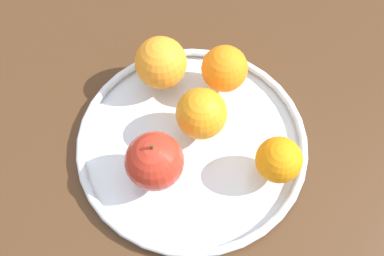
{
  "coord_description": "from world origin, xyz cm",
  "views": [
    {
      "loc": [
        -5.52,
        -27.01,
        54.96
      ],
      "look_at": [
        0.0,
        0.0,
        4.8
      ],
      "focal_mm": 38.08,
      "sensor_mm": 36.0,
      "label": 1
    }
  ],
  "objects_px": {
    "apple": "(154,161)",
    "orange_back_right": "(201,114)",
    "fruit_bowl": "(192,141)",
    "orange_front_right": "(225,69)",
    "orange_front_left": "(161,63)",
    "orange_center": "(279,160)"
  },
  "relations": [
    {
      "from": "orange_front_left",
      "to": "orange_front_right",
      "type": "bearing_deg",
      "value": -16.24
    },
    {
      "from": "orange_front_left",
      "to": "apple",
      "type": "bearing_deg",
      "value": -102.41
    },
    {
      "from": "apple",
      "to": "orange_front_right",
      "type": "relative_size",
      "value": 1.23
    },
    {
      "from": "fruit_bowl",
      "to": "orange_center",
      "type": "bearing_deg",
      "value": -34.66
    },
    {
      "from": "orange_back_right",
      "to": "orange_front_left",
      "type": "bearing_deg",
      "value": 113.03
    },
    {
      "from": "apple",
      "to": "orange_front_right",
      "type": "distance_m",
      "value": 0.18
    },
    {
      "from": "orange_back_right",
      "to": "orange_front_left",
      "type": "height_order",
      "value": "orange_front_left"
    },
    {
      "from": "apple",
      "to": "orange_back_right",
      "type": "height_order",
      "value": "apple"
    },
    {
      "from": "orange_center",
      "to": "orange_front_right",
      "type": "height_order",
      "value": "orange_front_right"
    },
    {
      "from": "orange_center",
      "to": "orange_back_right",
      "type": "relative_size",
      "value": 0.86
    },
    {
      "from": "orange_back_right",
      "to": "orange_front_right",
      "type": "height_order",
      "value": "orange_back_right"
    },
    {
      "from": "apple",
      "to": "orange_center",
      "type": "height_order",
      "value": "apple"
    },
    {
      "from": "orange_front_right",
      "to": "fruit_bowl",
      "type": "bearing_deg",
      "value": -127.9
    },
    {
      "from": "apple",
      "to": "orange_back_right",
      "type": "bearing_deg",
      "value": 38.35
    },
    {
      "from": "fruit_bowl",
      "to": "orange_front_right",
      "type": "height_order",
      "value": "orange_front_right"
    },
    {
      "from": "fruit_bowl",
      "to": "orange_center",
      "type": "height_order",
      "value": "orange_center"
    },
    {
      "from": "fruit_bowl",
      "to": "orange_back_right",
      "type": "xyz_separation_m",
      "value": [
        0.02,
        0.02,
        0.05
      ]
    },
    {
      "from": "orange_back_right",
      "to": "orange_front_left",
      "type": "xyz_separation_m",
      "value": [
        -0.04,
        0.1,
        0.0
      ]
    },
    {
      "from": "fruit_bowl",
      "to": "orange_front_right",
      "type": "xyz_separation_m",
      "value": [
        0.07,
        0.09,
        0.04
      ]
    },
    {
      "from": "orange_back_right",
      "to": "orange_front_right",
      "type": "bearing_deg",
      "value": 54.31
    },
    {
      "from": "apple",
      "to": "orange_center",
      "type": "xyz_separation_m",
      "value": [
        0.16,
        -0.03,
        -0.01
      ]
    },
    {
      "from": "fruit_bowl",
      "to": "orange_front_right",
      "type": "distance_m",
      "value": 0.12
    }
  ]
}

